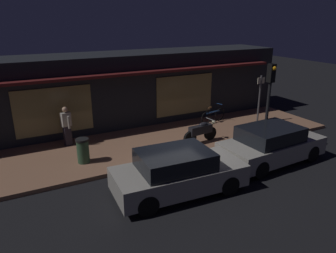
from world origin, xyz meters
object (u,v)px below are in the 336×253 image
object	(u,v)px
motorcycle	(201,131)
person_photographer	(67,125)
trash_bin	(83,150)
sign_post	(260,96)
parked_car_far	(271,144)
parked_car_near	(178,172)
bicycle_parked	(213,116)
traffic_light_pole	(269,93)

from	to	relation	value
motorcycle	person_photographer	bearing A→B (deg)	156.02
motorcycle	trash_bin	bearing A→B (deg)	176.39
sign_post	person_photographer	bearing A→B (deg)	171.93
parked_car_far	trash_bin	bearing A→B (deg)	155.70
person_photographer	parked_car_near	xyz separation A→B (m)	(2.36, -5.22, -0.32)
person_photographer	parked_car_near	size ratio (longest dim) A/B	0.40
parked_car_near	parked_car_far	size ratio (longest dim) A/B	1.00
motorcycle	trash_bin	xyz separation A→B (m)	(-4.95, 0.31, -0.03)
motorcycle	parked_car_far	world-z (taller)	parked_car_far
sign_post	parked_car_far	bearing A→B (deg)	-126.26
bicycle_parked	traffic_light_pole	distance (m)	4.28
bicycle_parked	person_photographer	distance (m)	7.20
trash_bin	traffic_light_pole	size ratio (longest dim) A/B	0.26
person_photographer	trash_bin	xyz separation A→B (m)	(0.18, -1.97, -0.41)
sign_post	trash_bin	xyz separation A→B (m)	(-9.03, -0.67, -0.89)
bicycle_parked	parked_car_near	distance (m)	6.91
parked_car_near	person_photographer	bearing A→B (deg)	114.35
parked_car_near	trash_bin	bearing A→B (deg)	123.86
bicycle_parked	parked_car_far	size ratio (longest dim) A/B	0.39
motorcycle	bicycle_parked	distance (m)	2.87
trash_bin	traffic_light_pole	xyz separation A→B (m)	(6.85, -2.09, 1.86)
bicycle_parked	parked_car_near	size ratio (longest dim) A/B	0.39
motorcycle	parked_car_far	xyz separation A→B (m)	(1.46, -2.58, 0.06)
person_photographer	sign_post	bearing A→B (deg)	-8.07
person_photographer	trash_bin	world-z (taller)	person_photographer
motorcycle	trash_bin	size ratio (longest dim) A/B	1.83
motorcycle	traffic_light_pole	xyz separation A→B (m)	(1.90, -1.78, 1.83)
sign_post	parked_car_far	xyz separation A→B (m)	(-2.61, -3.56, -0.81)
motorcycle	sign_post	world-z (taller)	sign_post
parked_car_near	traffic_light_pole	bearing A→B (deg)	13.89
motorcycle	person_photographer	xyz separation A→B (m)	(-5.14, 2.28, 0.38)
trash_bin	parked_car_far	bearing A→B (deg)	-24.30
person_photographer	parked_car_near	bearing A→B (deg)	-65.65
parked_car_near	parked_car_far	xyz separation A→B (m)	(4.23, 0.35, 0.00)
bicycle_parked	sign_post	world-z (taller)	sign_post
sign_post	parked_car_near	size ratio (longest dim) A/B	0.57
sign_post	trash_bin	size ratio (longest dim) A/B	2.58
parked_car_far	person_photographer	bearing A→B (deg)	143.57
bicycle_parked	sign_post	distance (m)	2.49
bicycle_parked	parked_car_far	world-z (taller)	parked_car_far
motorcycle	parked_car_near	size ratio (longest dim) A/B	0.41
motorcycle	parked_car_near	xyz separation A→B (m)	(-2.77, -2.94, 0.06)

